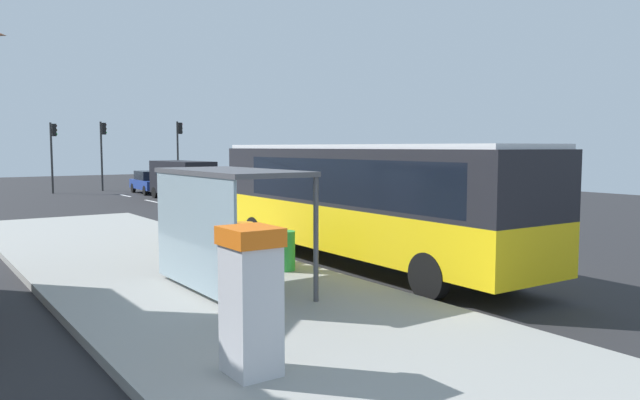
% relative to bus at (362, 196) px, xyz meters
% --- Properties ---
extents(ground_plane, '(56.00, 92.00, 0.04)m').
position_rel_bus_xyz_m(ground_plane, '(1.71, 11.93, -1.86)').
color(ground_plane, '#262628').
extents(sidewalk_platform, '(6.20, 30.00, 0.18)m').
position_rel_bus_xyz_m(sidewalk_platform, '(-4.69, -0.07, -1.75)').
color(sidewalk_platform, '#999993').
rests_on(sidewalk_platform, ground).
extents(lane_stripe_seg_1, '(0.16, 2.20, 0.01)m').
position_rel_bus_xyz_m(lane_stripe_seg_1, '(1.96, -3.07, -1.84)').
color(lane_stripe_seg_1, silver).
rests_on(lane_stripe_seg_1, ground).
extents(lane_stripe_seg_2, '(0.16, 2.20, 0.01)m').
position_rel_bus_xyz_m(lane_stripe_seg_2, '(1.96, 1.93, -1.84)').
color(lane_stripe_seg_2, silver).
rests_on(lane_stripe_seg_2, ground).
extents(lane_stripe_seg_3, '(0.16, 2.20, 0.01)m').
position_rel_bus_xyz_m(lane_stripe_seg_3, '(1.96, 6.93, -1.84)').
color(lane_stripe_seg_3, silver).
rests_on(lane_stripe_seg_3, ground).
extents(lane_stripe_seg_4, '(0.16, 2.20, 0.01)m').
position_rel_bus_xyz_m(lane_stripe_seg_4, '(1.96, 11.93, -1.84)').
color(lane_stripe_seg_4, silver).
rests_on(lane_stripe_seg_4, ground).
extents(lane_stripe_seg_5, '(0.16, 2.20, 0.01)m').
position_rel_bus_xyz_m(lane_stripe_seg_5, '(1.96, 16.93, -1.84)').
color(lane_stripe_seg_5, silver).
rests_on(lane_stripe_seg_5, ground).
extents(lane_stripe_seg_6, '(0.16, 2.20, 0.01)m').
position_rel_bus_xyz_m(lane_stripe_seg_6, '(1.96, 21.93, -1.84)').
color(lane_stripe_seg_6, silver).
rests_on(lane_stripe_seg_6, ground).
extents(lane_stripe_seg_7, '(0.16, 2.20, 0.01)m').
position_rel_bus_xyz_m(lane_stripe_seg_7, '(1.96, 26.93, -1.84)').
color(lane_stripe_seg_7, silver).
rests_on(lane_stripe_seg_7, ground).
extents(bus, '(2.68, 11.05, 3.21)m').
position_rel_bus_xyz_m(bus, '(0.00, 0.00, 0.00)').
color(bus, yellow).
rests_on(bus, ground).
extents(white_van, '(2.24, 5.29, 2.30)m').
position_rel_bus_xyz_m(white_van, '(3.91, 22.10, -0.50)').
color(white_van, black).
rests_on(white_van, ground).
extents(sedan_near, '(2.04, 4.49, 1.52)m').
position_rel_bus_xyz_m(sedan_near, '(4.01, 27.94, -1.05)').
color(sedan_near, navy).
rests_on(sedan_near, ground).
extents(ticket_machine, '(0.66, 0.76, 1.94)m').
position_rel_bus_xyz_m(ticket_machine, '(-6.35, -5.66, -0.67)').
color(ticket_machine, silver).
rests_on(ticket_machine, sidewalk_platform).
extents(recycling_bin_green, '(0.52, 0.52, 0.95)m').
position_rel_bus_xyz_m(recycling_bin_green, '(-2.49, -0.14, -1.19)').
color(recycling_bin_green, green).
rests_on(recycling_bin_green, sidewalk_platform).
extents(recycling_bin_yellow, '(0.52, 0.52, 0.95)m').
position_rel_bus_xyz_m(recycling_bin_yellow, '(-2.49, 0.56, -1.19)').
color(recycling_bin_yellow, yellow).
rests_on(recycling_bin_yellow, sidewalk_platform).
extents(recycling_bin_blue, '(0.52, 0.52, 0.95)m').
position_rel_bus_xyz_m(recycling_bin_blue, '(-2.49, 1.26, -1.19)').
color(recycling_bin_blue, blue).
rests_on(recycling_bin_blue, sidewalk_platform).
extents(recycling_bin_orange, '(0.52, 0.52, 0.95)m').
position_rel_bus_xyz_m(recycling_bin_orange, '(-2.49, 1.96, -1.19)').
color(recycling_bin_orange, orange).
rests_on(recycling_bin_orange, sidewalk_platform).
extents(traffic_light_near_side, '(0.49, 0.28, 5.02)m').
position_rel_bus_xyz_m(traffic_light_near_side, '(7.21, 30.83, 1.50)').
color(traffic_light_near_side, '#2D2D2D').
rests_on(traffic_light_near_side, ground).
extents(traffic_light_far_side, '(0.49, 0.28, 4.78)m').
position_rel_bus_xyz_m(traffic_light_far_side, '(-1.39, 31.63, 1.35)').
color(traffic_light_far_side, '#2D2D2D').
rests_on(traffic_light_far_side, ground).
extents(traffic_light_median, '(0.49, 0.28, 4.95)m').
position_rel_bus_xyz_m(traffic_light_median, '(2.11, 32.43, 1.45)').
color(traffic_light_median, '#2D2D2D').
rests_on(traffic_light_median, ground).
extents(bus_shelter, '(1.80, 4.00, 2.50)m').
position_rel_bus_xyz_m(bus_shelter, '(-4.70, -1.13, 0.25)').
color(bus_shelter, '#4C4C51').
rests_on(bus_shelter, sidewalk_platform).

